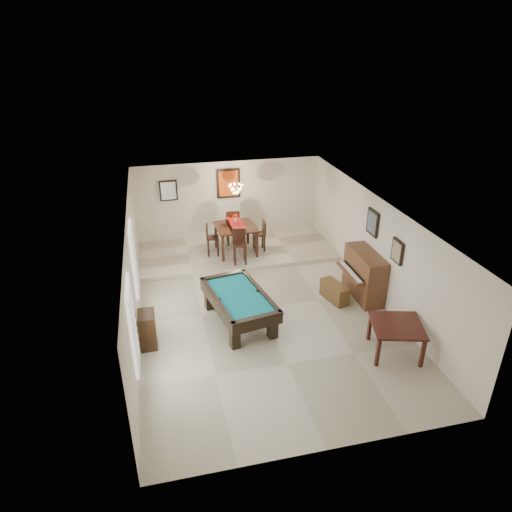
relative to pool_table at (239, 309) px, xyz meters
name	(u,v)px	position (x,y,z in m)	size (l,w,h in m)	color
ground_plane	(261,308)	(0.67, 0.51, -0.37)	(6.00, 9.00, 0.02)	beige
wall_back	(229,201)	(0.67, 5.01, 0.94)	(6.00, 0.04, 2.60)	silver
wall_front	(332,390)	(0.67, -3.99, 0.94)	(6.00, 0.04, 2.60)	silver
wall_left	(133,275)	(-2.33, 0.51, 0.94)	(0.04, 9.00, 2.60)	silver
wall_right	(377,249)	(3.67, 0.51, 0.94)	(0.04, 9.00, 2.60)	silver
ceiling	(262,210)	(0.67, 0.51, 2.24)	(6.00, 9.00, 0.04)	white
dining_step	(237,251)	(0.67, 3.76, -0.30)	(6.00, 2.50, 0.12)	beige
window_left_front	(133,325)	(-2.30, -1.69, 1.04)	(0.06, 1.00, 1.70)	white
window_left_rear	(134,259)	(-2.30, 1.11, 1.04)	(0.06, 1.00, 1.70)	white
pool_table	(239,309)	(0.00, 0.00, 0.00)	(1.18, 2.19, 0.73)	black
square_table	(395,339)	(3.00, -1.89, 0.00)	(1.04, 1.04, 0.72)	black
upright_piano	(359,275)	(3.23, 0.46, 0.25)	(0.83, 1.48, 1.23)	brown
piano_bench	(334,292)	(2.58, 0.43, -0.13)	(0.33, 0.85, 0.47)	brown
apothecary_chest	(148,330)	(-2.11, -0.43, 0.04)	(0.36, 0.54, 0.81)	black
dining_table	(236,237)	(0.62, 3.59, 0.25)	(1.19, 1.19, 0.98)	black
flower_vase	(236,218)	(0.62, 3.59, 0.87)	(0.16, 0.16, 0.27)	red
dining_chair_south	(240,247)	(0.58, 2.82, 0.27)	(0.38, 0.38, 1.03)	black
dining_chair_north	(233,226)	(0.65, 4.29, 0.32)	(0.42, 0.42, 1.14)	black
dining_chair_west	(213,240)	(-0.10, 3.57, 0.24)	(0.36, 0.36, 0.96)	black
dining_chair_east	(259,236)	(1.33, 3.56, 0.23)	(0.35, 0.35, 0.95)	black
chandelier	(236,186)	(0.67, 3.71, 1.84)	(0.44, 0.44, 0.60)	#FFE5B2
back_painting	(228,183)	(0.67, 4.97, 1.54)	(0.75, 0.06, 0.95)	#D84C14
back_mirror	(168,191)	(-1.23, 4.97, 1.44)	(0.55, 0.06, 0.65)	white
right_picture_upper	(373,223)	(3.63, 0.81, 1.54)	(0.06, 0.55, 0.65)	slate
right_picture_lower	(397,251)	(3.63, -0.49, 1.34)	(0.06, 0.45, 0.55)	gray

